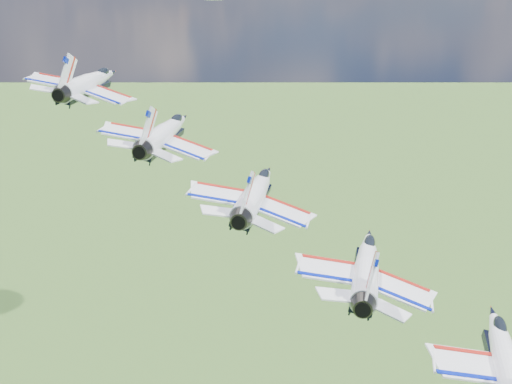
{
  "coord_description": "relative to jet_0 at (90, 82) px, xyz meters",
  "views": [
    {
      "loc": [
        11.13,
        -58.44,
        173.74
      ],
      "look_at": [
        18.7,
        1.97,
        153.2
      ],
      "focal_mm": 50.0,
      "sensor_mm": 36.0,
      "label": 1
    }
  ],
  "objects": [
    {
      "name": "jet_0",
      "position": [
        0.0,
        0.0,
        0.0
      ],
      "size": [
        15.87,
        18.76,
        7.01
      ],
      "primitive_type": null,
      "rotation": [
        0.0,
        0.22,
        -0.31
      ],
      "color": "white"
    },
    {
      "name": "jet_1",
      "position": [
        7.95,
        -8.99,
        -3.6
      ],
      "size": [
        15.87,
        18.76,
        7.01
      ],
      "primitive_type": null,
      "rotation": [
        0.0,
        0.22,
        -0.31
      ],
      "color": "silver"
    },
    {
      "name": "jet_2",
      "position": [
        15.9,
        -17.98,
        -7.21
      ],
      "size": [
        15.87,
        18.76,
        7.01
      ],
      "primitive_type": null,
      "rotation": [
        0.0,
        0.22,
        -0.31
      ],
      "color": "silver"
    },
    {
      "name": "jet_3",
      "position": [
        23.84,
        -26.97,
        -10.81
      ],
      "size": [
        15.87,
        18.76,
        7.01
      ],
      "primitive_type": null,
      "rotation": [
        0.0,
        0.22,
        -0.31
      ],
      "color": "white"
    },
    {
      "name": "jet_4",
      "position": [
        31.79,
        -35.95,
        -14.41
      ],
      "size": [
        15.87,
        18.76,
        7.01
      ],
      "primitive_type": null,
      "rotation": [
        0.0,
        0.22,
        -0.31
      ],
      "color": "white"
    }
  ]
}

